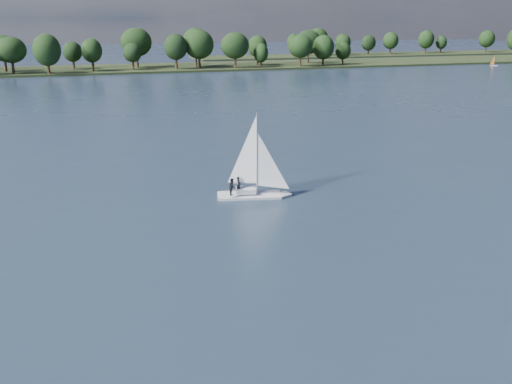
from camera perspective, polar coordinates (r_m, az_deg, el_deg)
ground at (r=116.93m, az=-13.54°, el=7.22°), size 700.00×700.00×0.00m
far_shore at (r=228.01m, az=-16.05°, el=11.60°), size 660.00×40.00×1.50m
far_shore_back at (r=323.27m, az=13.90°, el=13.17°), size 220.00×30.00×1.40m
sailboat at (r=61.90m, az=-0.60°, el=1.85°), size 7.70×3.65×9.77m
dinghy_orange at (r=260.99m, az=22.70°, el=11.81°), size 3.07×2.31×4.59m
treeline at (r=223.36m, az=-17.36°, el=13.48°), size 562.18×73.48×18.28m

